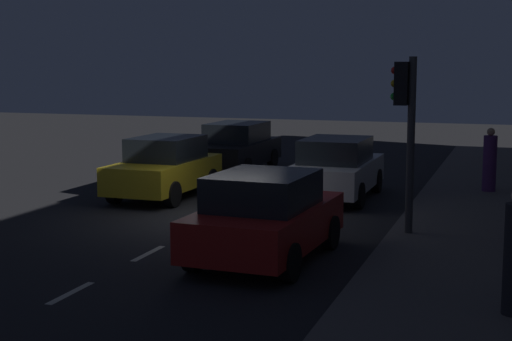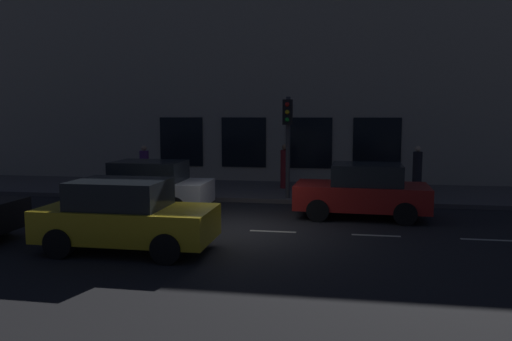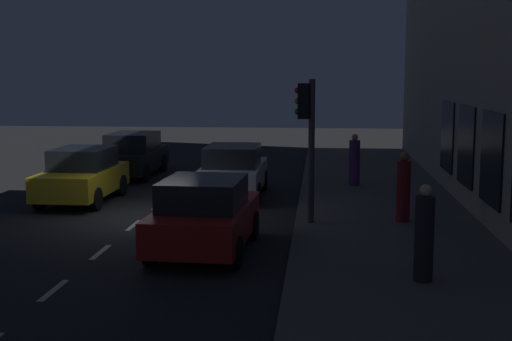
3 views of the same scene
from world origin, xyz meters
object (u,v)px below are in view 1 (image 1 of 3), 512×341
at_px(parked_car_2, 165,167).
at_px(pedestrian_0, 490,162).
at_px(parked_car_3, 236,147).
at_px(parked_car_1, 265,217).
at_px(traffic_light, 406,115).
at_px(parked_car_0, 336,168).

height_order(parked_car_2, pedestrian_0, pedestrian_0).
xyz_separation_m(parked_car_3, pedestrian_0, (7.93, -2.27, 0.13)).
xyz_separation_m(parked_car_1, parked_car_2, (-4.51, 5.32, -0.00)).
relative_size(parked_car_3, pedestrian_0, 2.56).
bearing_deg(traffic_light, parked_car_3, 129.15).
bearing_deg(pedestrian_0, traffic_light, 60.68).
distance_m(parked_car_0, parked_car_3, 5.69).
bearing_deg(parked_car_0, parked_car_1, -88.24).
xyz_separation_m(traffic_light, parked_car_0, (-2.31, 4.16, -1.69)).
relative_size(parked_car_1, parked_car_3, 0.91).
relative_size(parked_car_0, parked_car_3, 0.95).
xyz_separation_m(traffic_light, parked_car_2, (-6.59, 2.90, -1.69)).
xyz_separation_m(parked_car_0, parked_car_3, (-4.20, 3.84, 0.00)).
bearing_deg(parked_car_3, pedestrian_0, 164.21).
bearing_deg(parked_car_3, parked_car_0, 137.72).
xyz_separation_m(traffic_light, parked_car_1, (-2.08, -2.42, -1.69)).
bearing_deg(parked_car_0, parked_car_2, -163.82).
distance_m(traffic_light, pedestrian_0, 6.11).
height_order(traffic_light, parked_car_3, traffic_light).
height_order(parked_car_1, pedestrian_0, pedestrian_0).
distance_m(parked_car_1, pedestrian_0, 8.87).
height_order(parked_car_3, pedestrian_0, pedestrian_0).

